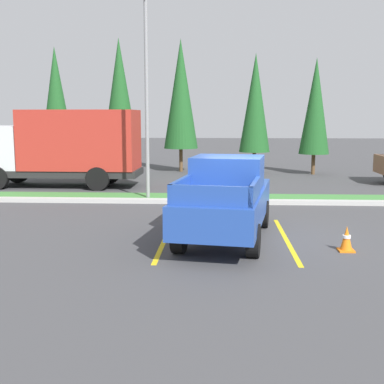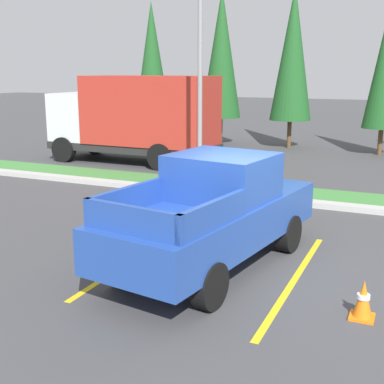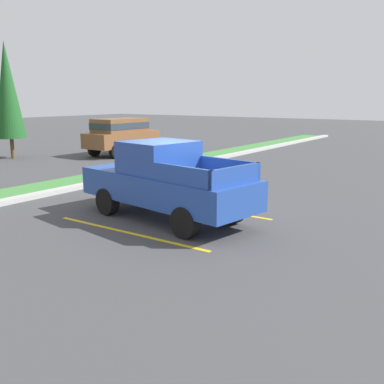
# 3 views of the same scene
# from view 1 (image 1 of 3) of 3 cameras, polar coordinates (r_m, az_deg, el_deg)

# --- Properties ---
(ground_plane) EXTENTS (120.00, 120.00, 0.00)m
(ground_plane) POSITION_cam_1_polar(r_m,az_deg,el_deg) (13.04, 6.91, -5.19)
(ground_plane) COLOR #424244
(parking_line_near) EXTENTS (0.12, 4.80, 0.01)m
(parking_line_near) POSITION_cam_1_polar(r_m,az_deg,el_deg) (12.90, -3.06, -5.27)
(parking_line_near) COLOR yellow
(parking_line_near) RESTS_ON ground
(parking_line_far) EXTENTS (0.12, 4.80, 0.01)m
(parking_line_far) POSITION_cam_1_polar(r_m,az_deg,el_deg) (12.94, 10.78, -5.37)
(parking_line_far) COLOR yellow
(parking_line_far) RESTS_ON ground
(curb_strip) EXTENTS (56.00, 0.40, 0.15)m
(curb_strip) POSITION_cam_1_polar(r_m,az_deg,el_deg) (17.91, 5.88, -1.12)
(curb_strip) COLOR #B2B2AD
(curb_strip) RESTS_ON ground
(grass_median) EXTENTS (56.00, 1.80, 0.06)m
(grass_median) POSITION_cam_1_polar(r_m,az_deg,el_deg) (19.00, 5.72, -0.69)
(grass_median) COLOR #42843D
(grass_median) RESTS_ON ground
(pickup_truck_main) EXTENTS (2.69, 5.46, 2.10)m
(pickup_truck_main) POSITION_cam_1_polar(r_m,az_deg,el_deg) (12.67, 3.96, -0.75)
(pickup_truck_main) COLOR black
(pickup_truck_main) RESTS_ON ground
(cargo_truck_distant) EXTENTS (6.82, 2.56, 3.40)m
(cargo_truck_distant) POSITION_cam_1_polar(r_m,az_deg,el_deg) (22.76, -14.28, 5.24)
(cargo_truck_distant) COLOR black
(cargo_truck_distant) RESTS_ON ground
(street_light) EXTENTS (0.24, 1.49, 7.43)m
(street_light) POSITION_cam_1_polar(r_m,az_deg,el_deg) (18.62, -5.32, 12.23)
(street_light) COLOR gray
(street_light) RESTS_ON ground
(cypress_tree_leftmost) EXTENTS (1.79, 1.79, 6.88)m
(cypress_tree_leftmost) POSITION_cam_1_polar(r_m,az_deg,el_deg) (28.60, -15.38, 10.26)
(cypress_tree_leftmost) COLOR brown
(cypress_tree_leftmost) RESTS_ON ground
(cypress_tree_left_inner) EXTENTS (1.93, 1.93, 7.43)m
(cypress_tree_left_inner) POSITION_cam_1_polar(r_m,az_deg,el_deg) (28.51, -8.34, 11.14)
(cypress_tree_left_inner) COLOR brown
(cypress_tree_left_inner) RESTS_ON ground
(cypress_tree_center) EXTENTS (1.92, 1.92, 7.38)m
(cypress_tree_center) POSITION_cam_1_polar(r_m,az_deg,el_deg) (28.18, -1.30, 11.19)
(cypress_tree_center) COLOR brown
(cypress_tree_center) RESTS_ON ground
(cypress_tree_right_inner) EXTENTS (1.69, 1.69, 6.52)m
(cypress_tree_right_inner) POSITION_cam_1_polar(r_m,az_deg,el_deg) (27.68, 7.29, 10.12)
(cypress_tree_right_inner) COLOR brown
(cypress_tree_right_inner) RESTS_ON ground
(cypress_tree_rightmost) EXTENTS (1.61, 1.61, 6.20)m
(cypress_tree_rightmost) POSITION_cam_1_polar(r_m,az_deg,el_deg) (27.54, 14.02, 9.55)
(cypress_tree_rightmost) COLOR brown
(cypress_tree_rightmost) RESTS_ON ground
(traffic_cone) EXTENTS (0.36, 0.36, 0.60)m
(traffic_cone) POSITION_cam_1_polar(r_m,az_deg,el_deg) (12.12, 17.36, -5.18)
(traffic_cone) COLOR orange
(traffic_cone) RESTS_ON ground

